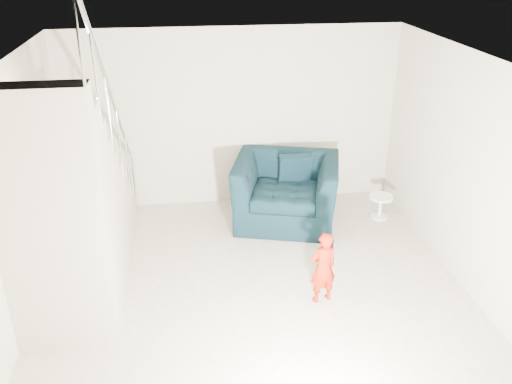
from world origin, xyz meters
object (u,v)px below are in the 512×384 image
Objects in this scene: armchair at (286,191)px; side_table at (380,203)px; staircase at (74,220)px; toddler at (323,268)px.

side_table is at bearing 10.92° from armchair.
staircase is at bearing -162.44° from side_table.
side_table is (1.41, -0.12, -0.23)m from armchair.
toddler is (0.05, -2.00, -0.03)m from armchair.
armchair is 1.65× the size of toddler.
staircase reaches higher than toddler.
staircase reaches higher than armchair.
side_table is at bearing -140.95° from toddler.
toddler is 2.48× the size of side_table.
staircase is (-2.70, -1.42, 0.47)m from armchair.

